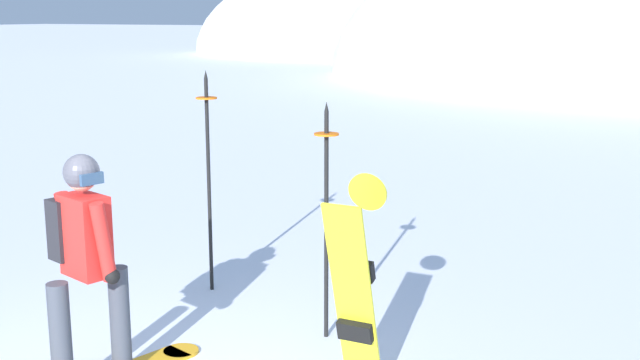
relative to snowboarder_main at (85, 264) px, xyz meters
The scene contains 5 objects.
ridge_peak_far 49.76m from the snowboarder_main, 110.28° to the left, with size 24.41×21.97×12.88m.
snowboarder_main is the anchor object (origin of this frame).
spare_snowboard 1.93m from the snowboarder_main, 19.61° to the left, with size 0.28×0.50×1.60m.
piste_marker_near 1.94m from the snowboarder_main, 53.33° to the left, with size 0.20×0.20×1.98m.
piste_marker_far 2.15m from the snowboarder_main, 99.73° to the left, with size 0.20×0.20×2.14m.
Camera 1 is at (3.24, -3.53, 2.66)m, focal length 44.64 mm.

